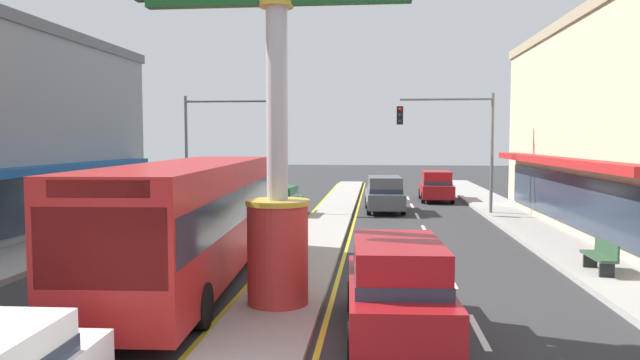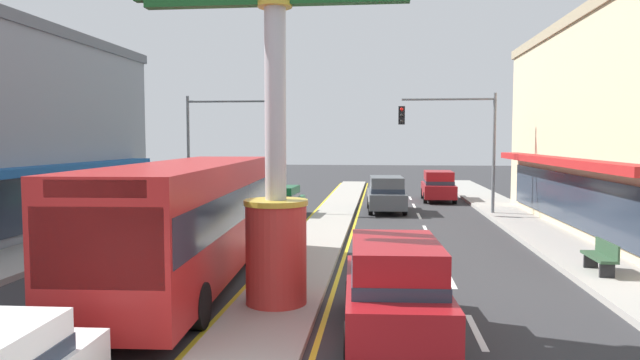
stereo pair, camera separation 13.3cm
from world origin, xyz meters
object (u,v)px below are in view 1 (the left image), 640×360
at_px(bus_near_right_lane, 191,216).
at_px(traffic_light_left_side, 218,132).
at_px(district_sign, 277,147).
at_px(suv_near_left_lane, 384,194).
at_px(sedan_far_right_lane, 279,201).
at_px(suv_mid_left_lane, 397,286).
at_px(traffic_light_right_side, 457,132).
at_px(suv_far_left_oncoming, 436,186).
at_px(street_bench, 601,256).

bearing_deg(bus_near_right_lane, traffic_light_left_side, 103.17).
height_order(district_sign, suv_near_left_lane, district_sign).
relative_size(traffic_light_left_side, bus_near_right_lane, 0.55).
xyz_separation_m(bus_near_right_lane, sedan_far_right_lane, (0.00, 13.49, -1.08)).
xyz_separation_m(district_sign, bus_near_right_lane, (-2.64, 1.86, -1.84)).
distance_m(traffic_light_left_side, suv_mid_left_lane, 20.91).
xyz_separation_m(bus_near_right_lane, suv_near_left_lane, (5.29, 16.07, -0.88)).
bearing_deg(traffic_light_right_side, suv_mid_left_lane, -101.12).
height_order(traffic_light_right_side, sedan_far_right_lane, traffic_light_right_side).
xyz_separation_m(traffic_light_right_side, suv_near_left_lane, (-3.58, 1.17, -3.26)).
xyz_separation_m(district_sign, suv_far_left_oncoming, (5.94, 23.65, -2.73)).
xyz_separation_m(traffic_light_left_side, suv_far_left_oncoming, (12.17, 6.46, -3.26)).
bearing_deg(suv_far_left_oncoming, district_sign, -104.10).
relative_size(sedan_far_right_lane, suv_far_left_oncoming, 0.95).
relative_size(district_sign, suv_mid_left_lane, 1.74).
relative_size(bus_near_right_lane, sedan_far_right_lane, 2.58).
bearing_deg(district_sign, sedan_far_right_lane, 99.76).
distance_m(bus_near_right_lane, sedan_far_right_lane, 13.53).
distance_m(traffic_light_right_side, sedan_far_right_lane, 9.62).
distance_m(traffic_light_left_side, sedan_far_right_lane, 5.31).
xyz_separation_m(traffic_light_left_side, suv_mid_left_lane, (8.88, -18.65, -3.26)).
bearing_deg(traffic_light_right_side, suv_far_left_oncoming, 92.38).
relative_size(suv_far_left_oncoming, street_bench, 2.90).
xyz_separation_m(traffic_light_right_side, street_bench, (2.23, -13.03, -3.60)).
xyz_separation_m(bus_near_right_lane, suv_far_left_oncoming, (8.59, 21.79, -0.88)).
bearing_deg(traffic_light_left_side, district_sign, -70.08).
height_order(district_sign, street_bench, district_sign).
relative_size(sedan_far_right_lane, suv_mid_left_lane, 0.94).
bearing_deg(suv_mid_left_lane, street_bench, 41.78).
height_order(traffic_light_right_side, suv_near_left_lane, traffic_light_right_side).
distance_m(bus_near_right_lane, street_bench, 11.33).
bearing_deg(traffic_light_left_side, traffic_light_right_side, -1.97).
xyz_separation_m(sedan_far_right_lane, suv_mid_left_lane, (5.29, -16.81, 0.20)).
xyz_separation_m(suv_mid_left_lane, suv_far_left_oncoming, (3.29, 25.12, 0.00)).
bearing_deg(traffic_light_left_side, suv_near_left_lane, 4.80).
height_order(traffic_light_left_side, suv_far_left_oncoming, traffic_light_left_side).
bearing_deg(bus_near_right_lane, suv_far_left_oncoming, 68.50).
bearing_deg(suv_mid_left_lane, sedan_far_right_lane, 107.46).
relative_size(traffic_light_left_side, sedan_far_right_lane, 1.41).
xyz_separation_m(traffic_light_left_side, sedan_far_right_lane, (3.59, -1.84, -3.46)).
distance_m(district_sign, suv_far_left_oncoming, 24.54).
height_order(traffic_light_right_side, street_bench, traffic_light_right_side).
bearing_deg(district_sign, suv_far_left_oncoming, 75.90).
distance_m(district_sign, traffic_light_right_side, 17.88).
xyz_separation_m(suv_mid_left_lane, street_bench, (5.81, 5.19, -0.34)).
bearing_deg(street_bench, sedan_far_right_lane, 133.69).
xyz_separation_m(district_sign, suv_near_left_lane, (2.65, 17.93, -2.73)).
relative_size(bus_near_right_lane, suv_far_left_oncoming, 2.44).
distance_m(district_sign, suv_mid_left_lane, 4.08).
bearing_deg(suv_near_left_lane, suv_mid_left_lane, -90.00).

